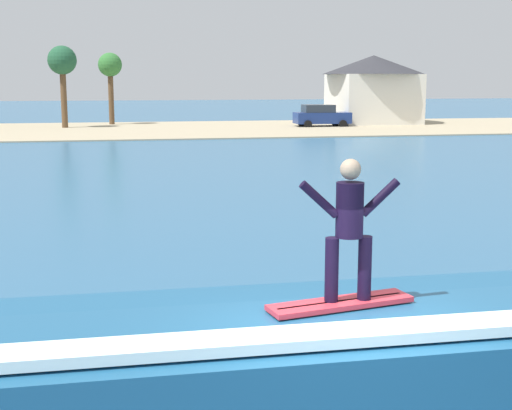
{
  "coord_description": "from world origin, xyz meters",
  "views": [
    {
      "loc": [
        -2.34,
        -6.6,
        3.95
      ],
      "look_at": [
        0.13,
        6.15,
        1.66
      ],
      "focal_mm": 50.15,
      "sensor_mm": 36.0,
      "label": 1
    }
  ],
  "objects_px": {
    "wave_crest": "(334,360)",
    "car_far_shore": "(321,116)",
    "tree_short_bushy": "(62,63)",
    "tree_tall_bare": "(110,68)",
    "surfboard": "(341,303)",
    "house_gabled_white": "(373,86)",
    "surfer": "(349,223)"
  },
  "relations": [
    {
      "from": "surfboard",
      "to": "tree_short_bushy",
      "type": "height_order",
      "value": "tree_short_bushy"
    },
    {
      "from": "wave_crest",
      "to": "tree_short_bushy",
      "type": "relative_size",
      "value": 1.51
    },
    {
      "from": "surfer",
      "to": "surfboard",
      "type": "bearing_deg",
      "value": -176.71
    },
    {
      "from": "wave_crest",
      "to": "car_far_shore",
      "type": "xyz_separation_m",
      "value": [
        14.13,
        49.54,
        0.32
      ]
    },
    {
      "from": "surfboard",
      "to": "tree_short_bushy",
      "type": "xyz_separation_m",
      "value": [
        -6.61,
        51.83,
        3.79
      ]
    },
    {
      "from": "wave_crest",
      "to": "house_gabled_white",
      "type": "relative_size",
      "value": 1.09
    },
    {
      "from": "house_gabled_white",
      "to": "surfer",
      "type": "bearing_deg",
      "value": -110.38
    },
    {
      "from": "surfer",
      "to": "house_gabled_white",
      "type": "xyz_separation_m",
      "value": [
        19.78,
        53.24,
        1.0
      ]
    },
    {
      "from": "wave_crest",
      "to": "house_gabled_white",
      "type": "xyz_separation_m",
      "value": [
        19.89,
        53.13,
        2.69
      ]
    },
    {
      "from": "wave_crest",
      "to": "car_far_shore",
      "type": "distance_m",
      "value": 51.51
    },
    {
      "from": "tree_tall_bare",
      "to": "tree_short_bushy",
      "type": "relative_size",
      "value": 0.94
    },
    {
      "from": "surfboard",
      "to": "tree_tall_bare",
      "type": "bearing_deg",
      "value": 93.02
    },
    {
      "from": "house_gabled_white",
      "to": "wave_crest",
      "type": "bearing_deg",
      "value": -110.52
    },
    {
      "from": "car_far_shore",
      "to": "tree_short_bushy",
      "type": "xyz_separation_m",
      "value": [
        -20.72,
        2.18,
        4.21
      ]
    },
    {
      "from": "wave_crest",
      "to": "surfboard",
      "type": "relative_size",
      "value": 5.47
    },
    {
      "from": "surfboard",
      "to": "surfer",
      "type": "bearing_deg",
      "value": 3.29
    },
    {
      "from": "surfer",
      "to": "tree_tall_bare",
      "type": "distance_m",
      "value": 55.61
    },
    {
      "from": "wave_crest",
      "to": "surfer",
      "type": "xyz_separation_m",
      "value": [
        0.11,
        -0.11,
        1.7
      ]
    },
    {
      "from": "wave_crest",
      "to": "surfboard",
      "type": "xyz_separation_m",
      "value": [
        0.02,
        -0.11,
        0.74
      ]
    },
    {
      "from": "surfboard",
      "to": "tree_tall_bare",
      "type": "xyz_separation_m",
      "value": [
        -2.93,
        55.48,
        3.48
      ]
    },
    {
      "from": "surfer",
      "to": "car_far_shore",
      "type": "height_order",
      "value": "surfer"
    },
    {
      "from": "surfboard",
      "to": "house_gabled_white",
      "type": "distance_m",
      "value": 56.87
    },
    {
      "from": "surfboard",
      "to": "car_far_shore",
      "type": "relative_size",
      "value": 0.4
    },
    {
      "from": "tree_tall_bare",
      "to": "surfboard",
      "type": "bearing_deg",
      "value": -86.98
    },
    {
      "from": "car_far_shore",
      "to": "tree_tall_bare",
      "type": "bearing_deg",
      "value": 161.11
    },
    {
      "from": "surfer",
      "to": "tree_short_bushy",
      "type": "bearing_deg",
      "value": 97.36
    },
    {
      "from": "surfboard",
      "to": "house_gabled_white",
      "type": "bearing_deg",
      "value": 69.54
    },
    {
      "from": "tree_tall_bare",
      "to": "tree_short_bushy",
      "type": "distance_m",
      "value": 5.19
    },
    {
      "from": "surfboard",
      "to": "surfer",
      "type": "relative_size",
      "value": 1.09
    },
    {
      "from": "tree_tall_bare",
      "to": "wave_crest",
      "type": "bearing_deg",
      "value": -87.0
    },
    {
      "from": "wave_crest",
      "to": "surfer",
      "type": "height_order",
      "value": "surfer"
    },
    {
      "from": "car_far_shore",
      "to": "tree_tall_bare",
      "type": "relative_size",
      "value": 0.74
    }
  ]
}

